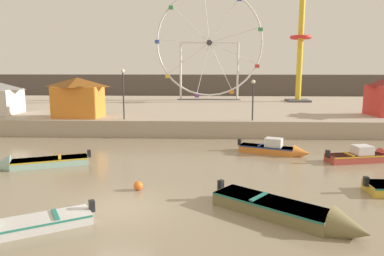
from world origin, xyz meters
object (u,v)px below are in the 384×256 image
at_px(mooring_buoy_orange, 138,186).
at_px(motorboat_pale_grey, 19,226).
at_px(motorboat_seafoam, 32,163).
at_px(promenade_lamp_far, 123,87).
at_px(ferris_wheel_white_frame, 209,44).
at_px(carnival_booth_orange_canopy, 78,97).
at_px(motorboat_orange_hull, 276,149).
at_px(promenade_lamp_near, 253,93).
at_px(motorboat_olive_wood, 297,214).
at_px(motorboat_faded_red, 366,156).
at_px(drop_tower_yellow_tower, 300,52).

bearing_deg(mooring_buoy_orange, motorboat_pale_grey, -126.39).
height_order(motorboat_seafoam, promenade_lamp_far, promenade_lamp_far).
relative_size(ferris_wheel_white_frame, carnival_booth_orange_canopy, 3.16).
xyz_separation_m(ferris_wheel_white_frame, mooring_buoy_orange, (-3.42, -32.64, -8.43)).
xyz_separation_m(motorboat_orange_hull, mooring_buoy_orange, (-7.85, -7.57, -0.12)).
xyz_separation_m(motorboat_seafoam, promenade_lamp_far, (3.13, 10.13, 3.86)).
bearing_deg(motorboat_orange_hull, promenade_lamp_near, 121.43).
xyz_separation_m(motorboat_olive_wood, motorboat_faded_red, (6.39, 9.19, 0.02)).
xyz_separation_m(promenade_lamp_near, promenade_lamp_far, (-10.74, 0.20, 0.49)).
distance_m(motorboat_orange_hull, drop_tower_yellow_tower, 25.08).
xyz_separation_m(motorboat_seafoam, promenade_lamp_near, (13.87, 9.93, 3.37)).
distance_m(motorboat_pale_grey, mooring_buoy_orange, 5.67).
bearing_deg(motorboat_faded_red, promenade_lamp_far, 142.30).
xyz_separation_m(motorboat_pale_grey, promenade_lamp_near, (10.32, 18.23, 3.40)).
distance_m(motorboat_orange_hull, mooring_buoy_orange, 10.91).
height_order(promenade_lamp_far, mooring_buoy_orange, promenade_lamp_far).
height_order(motorboat_pale_grey, promenade_lamp_far, promenade_lamp_far).
bearing_deg(mooring_buoy_orange, motorboat_olive_wood, -26.22).
height_order(promenade_lamp_near, promenade_lamp_far, promenade_lamp_far).
distance_m(ferris_wheel_white_frame, mooring_buoy_orange, 33.89).
height_order(motorboat_olive_wood, drop_tower_yellow_tower, drop_tower_yellow_tower).
relative_size(motorboat_pale_grey, drop_tower_yellow_tower, 0.32).
height_order(motorboat_orange_hull, promenade_lamp_near, promenade_lamp_near).
bearing_deg(drop_tower_yellow_tower, motorboat_faded_red, -93.99).
height_order(motorboat_seafoam, carnival_booth_orange_canopy, carnival_booth_orange_canopy).
distance_m(motorboat_orange_hull, carnival_booth_orange_canopy, 17.74).
bearing_deg(drop_tower_yellow_tower, mooring_buoy_orange, -115.72).
distance_m(motorboat_pale_grey, motorboat_olive_wood, 10.08).
xyz_separation_m(motorboat_pale_grey, carnival_booth_orange_canopy, (-4.67, 19.49, 2.97)).
distance_m(motorboat_pale_grey, motorboat_orange_hull, 16.53).
xyz_separation_m(ferris_wheel_white_frame, drop_tower_yellow_tower, (11.31, -2.05, -1.13)).
distance_m(ferris_wheel_white_frame, promenade_lamp_near, 19.95).
height_order(carnival_booth_orange_canopy, mooring_buoy_orange, carnival_booth_orange_canopy).
xyz_separation_m(motorboat_orange_hull, promenade_lamp_far, (-11.64, 6.29, 3.76)).
height_order(motorboat_faded_red, promenade_lamp_near, promenade_lamp_near).
bearing_deg(carnival_booth_orange_canopy, promenade_lamp_far, -9.09).
bearing_deg(promenade_lamp_far, promenade_lamp_near, -1.04).
distance_m(motorboat_orange_hull, ferris_wheel_white_frame, 26.78).
xyz_separation_m(motorboat_pale_grey, motorboat_faded_red, (16.38, 10.49, 0.11)).
bearing_deg(motorboat_orange_hull, motorboat_faded_red, 5.35).
relative_size(ferris_wheel_white_frame, drop_tower_yellow_tower, 1.09).
xyz_separation_m(motorboat_orange_hull, carnival_booth_orange_canopy, (-15.89, 7.35, 2.84)).
height_order(motorboat_pale_grey, mooring_buoy_orange, motorboat_pale_grey).
bearing_deg(promenade_lamp_near, carnival_booth_orange_canopy, 175.20).
bearing_deg(mooring_buoy_orange, promenade_lamp_near, 63.02).
height_order(motorboat_seafoam, motorboat_faded_red, motorboat_faded_red).
distance_m(motorboat_pale_grey, drop_tower_yellow_tower, 40.22).
relative_size(motorboat_pale_grey, promenade_lamp_near, 1.26).
height_order(promenade_lamp_near, mooring_buoy_orange, promenade_lamp_near).
bearing_deg(ferris_wheel_white_frame, motorboat_pale_grey, -100.34).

